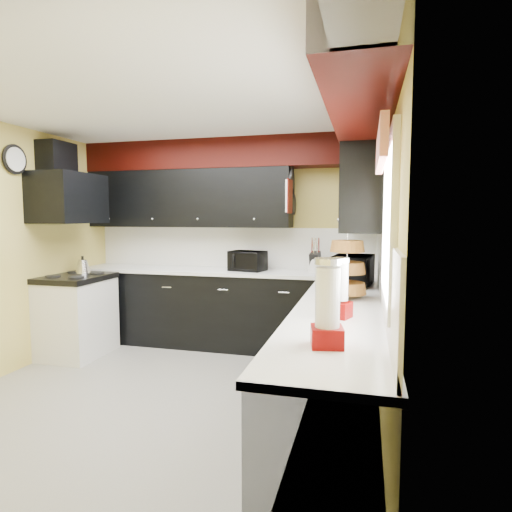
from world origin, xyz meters
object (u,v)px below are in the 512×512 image
Objects in this scene: knife_block at (315,262)px; kettle at (83,266)px; toaster_oven at (247,261)px; microwave at (353,270)px; utensil_crock at (315,265)px.

kettle is (-2.65, -0.61, -0.06)m from knife_block.
toaster_oven reaches higher than kettle.
microwave reaches higher than toaster_oven.
microwave reaches higher than kettle.
utensil_crock is at bearing -82.37° from knife_block.
microwave is 2.18× the size of knife_block.
toaster_oven is 2.35× the size of kettle.
kettle is at bearing -159.48° from knife_block.
microwave is 3.11m from kettle.
toaster_oven is at bearing -167.22° from knife_block.
microwave is at bearing -4.32° from kettle.
toaster_oven is 0.80× the size of microwave.
microwave reaches higher than utensil_crock.
utensil_crock is at bearing 16.02° from toaster_oven.
knife_block reaches higher than kettle.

